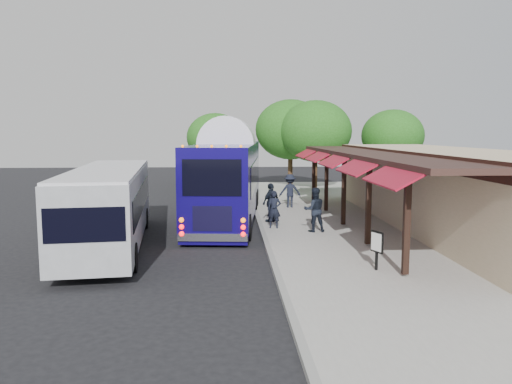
# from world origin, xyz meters

# --- Properties ---
(ground) EXTENTS (90.00, 90.00, 0.00)m
(ground) POSITION_xyz_m (0.00, 0.00, 0.00)
(ground) COLOR black
(ground) RESTS_ON ground
(sidewalk) EXTENTS (10.00, 40.00, 0.15)m
(sidewalk) POSITION_xyz_m (5.00, 4.00, 0.07)
(sidewalk) COLOR #9E9B93
(sidewalk) RESTS_ON ground
(curb) EXTENTS (0.20, 40.00, 0.16)m
(curb) POSITION_xyz_m (0.05, 4.00, 0.07)
(curb) COLOR gray
(curb) RESTS_ON ground
(station_shelter) EXTENTS (8.15, 20.00, 3.60)m
(station_shelter) POSITION_xyz_m (8.38, 4.00, 1.85)
(station_shelter) COLOR tan
(station_shelter) RESTS_ON ground
(coach_bus) EXTENTS (3.86, 12.98, 4.10)m
(coach_bus) POSITION_xyz_m (-1.45, 6.74, 2.20)
(coach_bus) COLOR #11075B
(coach_bus) RESTS_ON ground
(city_bus) EXTENTS (3.69, 11.45, 3.02)m
(city_bus) POSITION_xyz_m (-6.00, 1.21, 1.67)
(city_bus) COLOR gray
(city_bus) RESTS_ON ground
(ped_a) EXTENTS (0.67, 0.51, 1.67)m
(ped_a) POSITION_xyz_m (0.60, 3.72, 0.98)
(ped_a) COLOR black
(ped_a) RESTS_ON sidewalk
(ped_b) EXTENTS (0.97, 0.78, 1.90)m
(ped_b) POSITION_xyz_m (2.24, 2.78, 1.10)
(ped_b) COLOR black
(ped_b) RESTS_ON sidewalk
(ped_c) EXTENTS (1.10, 1.06, 1.85)m
(ped_c) POSITION_xyz_m (0.60, 5.24, 1.07)
(ped_c) COLOR black
(ped_c) RESTS_ON sidewalk
(ped_d) EXTENTS (1.22, 0.71, 1.88)m
(ped_d) POSITION_xyz_m (2.05, 9.75, 1.09)
(ped_d) COLOR black
(ped_d) RESTS_ON sidewalk
(sign_board) EXTENTS (0.25, 0.53, 1.22)m
(sign_board) POSITION_xyz_m (3.13, -3.27, 0.97)
(sign_board) COLOR black
(sign_board) RESTS_ON sidewalk
(tree_left) EXTENTS (5.36, 5.36, 6.86)m
(tree_left) POSITION_xyz_m (3.33, 19.93, 4.58)
(tree_left) COLOR #382314
(tree_left) RESTS_ON ground
(tree_mid) EXTENTS (5.22, 5.22, 6.68)m
(tree_mid) POSITION_xyz_m (4.89, 17.90, 4.45)
(tree_mid) COLOR #382314
(tree_mid) RESTS_ON ground
(tree_right) EXTENTS (4.79, 4.79, 6.14)m
(tree_right) POSITION_xyz_m (11.32, 20.12, 4.09)
(tree_right) COLOR #382314
(tree_right) RESTS_ON ground
(tree_far) EXTENTS (4.63, 4.63, 5.93)m
(tree_far) POSITION_xyz_m (-2.47, 22.71, 3.95)
(tree_far) COLOR #382314
(tree_far) RESTS_ON ground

